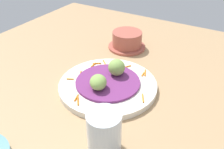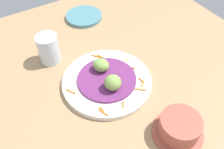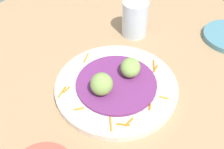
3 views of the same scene
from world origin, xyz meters
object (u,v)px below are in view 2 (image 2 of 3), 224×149
(terracotta_bowl, at_px, (179,128))
(main_plate, at_px, (107,82))
(guac_scoop_left, at_px, (113,83))
(side_plate_small, at_px, (84,16))
(guac_scoop_center, at_px, (101,65))
(water_glass, at_px, (48,49))

(terracotta_bowl, bearing_deg, main_plate, -164.36)
(guac_scoop_left, relative_size, side_plate_small, 0.35)
(guac_scoop_left, relative_size, guac_scoop_center, 0.95)
(main_plate, bearing_deg, guac_scoop_center, 174.32)
(guac_scoop_left, xyz_separation_m, side_plate_small, (-0.39, 0.10, -0.04))
(guac_scoop_center, distance_m, side_plate_small, 0.32)
(guac_scoop_left, height_order, guac_scoop_center, guac_scoop_left)
(guac_scoop_center, relative_size, water_glass, 0.53)
(main_plate, relative_size, guac_scoop_center, 5.25)
(guac_scoop_center, height_order, water_glass, water_glass)
(guac_scoop_left, bearing_deg, main_plate, 174.32)
(water_glass, bearing_deg, guac_scoop_center, 37.01)
(guac_scoop_left, bearing_deg, water_glass, -155.85)
(guac_scoop_left, bearing_deg, guac_scoop_center, 174.32)
(guac_scoop_center, relative_size, terracotta_bowl, 0.39)
(main_plate, bearing_deg, terracotta_bowl, 15.64)
(water_glass, bearing_deg, guac_scoop_left, 24.15)
(guac_scoop_left, bearing_deg, side_plate_small, 165.26)
(side_plate_small, bearing_deg, water_glass, -52.15)
(guac_scoop_center, relative_size, side_plate_small, 0.36)
(terracotta_bowl, xyz_separation_m, water_glass, (-0.43, -0.18, 0.02))
(guac_scoop_left, distance_m, side_plate_small, 0.41)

